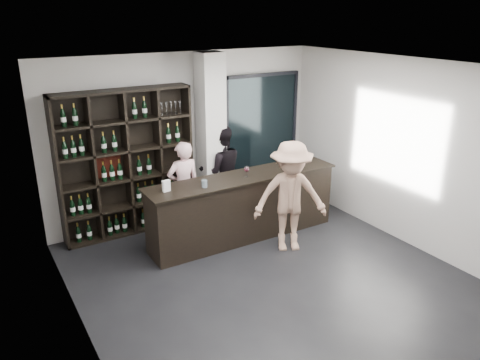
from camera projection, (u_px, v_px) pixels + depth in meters
floor at (275, 282)px, 6.48m from camera, size 5.00×5.50×0.01m
wine_shelf at (127, 164)px, 7.57m from camera, size 2.20×0.35×2.40m
structural_column at (211, 138)px, 8.14m from camera, size 0.40×0.40×2.90m
glass_panel at (262, 129)px, 8.91m from camera, size 1.60×0.08×2.10m
tasting_counter at (244, 207)px, 7.58m from camera, size 3.24×0.67×1.07m
taster_pink at (184, 187)px, 7.79m from camera, size 0.57×0.38×1.55m
taster_black at (221, 171)px, 8.37m from camera, size 0.91×0.78×1.65m
customer at (290, 197)px, 7.10m from camera, size 1.29×1.06×1.74m
wine_glass at (247, 171)px, 7.34m from camera, size 0.09×0.09×0.20m
spit_cup at (204, 184)px, 6.91m from camera, size 0.11×0.11×0.11m
napkin_stack at (288, 167)px, 7.79m from camera, size 0.14×0.14×0.02m
card_stand at (166, 186)px, 6.75m from camera, size 0.12×0.07×0.17m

